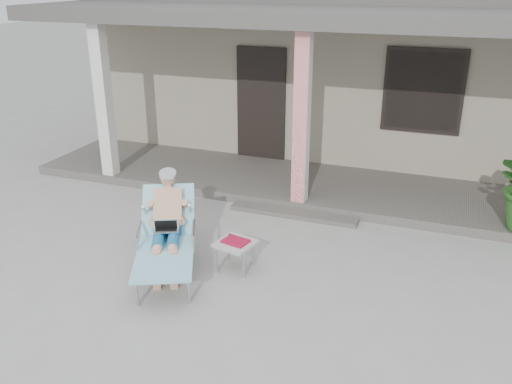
% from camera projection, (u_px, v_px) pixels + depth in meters
% --- Properties ---
extents(ground, '(60.00, 60.00, 0.00)m').
position_uv_depth(ground, '(251.00, 273.00, 6.79)').
color(ground, '#9E9E99').
rests_on(ground, ground).
extents(house, '(10.40, 5.40, 3.30)m').
position_uv_depth(house, '(356.00, 63.00, 11.81)').
color(house, gray).
rests_on(house, ground).
extents(porch_deck, '(10.00, 2.00, 0.15)m').
position_uv_depth(porch_deck, '(313.00, 186.00, 9.37)').
color(porch_deck, '#605B56').
rests_on(porch_deck, ground).
extents(porch_overhang, '(10.00, 2.30, 2.85)m').
position_uv_depth(porch_overhang, '(319.00, 22.00, 8.30)').
color(porch_overhang, silver).
rests_on(porch_overhang, porch_deck).
extents(porch_step, '(2.00, 0.30, 0.07)m').
position_uv_depth(porch_step, '(294.00, 213.00, 8.38)').
color(porch_step, '#605B56').
rests_on(porch_step, ground).
extents(lounger, '(1.34, 1.85, 1.17)m').
position_uv_depth(lounger, '(166.00, 215.00, 6.69)').
color(lounger, '#B7B7BC').
rests_on(lounger, ground).
extents(side_table, '(0.53, 0.53, 0.40)m').
position_uv_depth(side_table, '(236.00, 245.00, 6.78)').
color(side_table, '#B2B2AD').
rests_on(side_table, ground).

